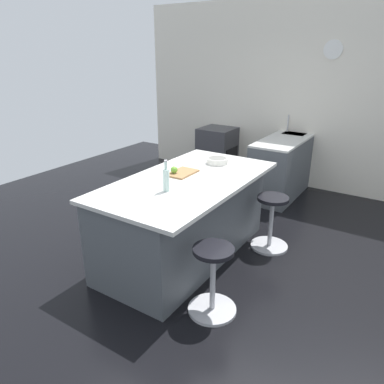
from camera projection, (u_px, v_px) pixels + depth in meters
The scene contains 11 objects.
ground_plane at pixel (187, 259), 4.11m from camera, with size 8.19×8.19×0.00m, color black.
interior_partition_left at pixel (292, 96), 6.02m from camera, with size 0.15×5.61×3.00m.
sink_cabinet at pixel (288, 162), 6.05m from camera, with size 2.01×0.60×1.20m.
oven_range at pixel (217, 152), 6.74m from camera, with size 0.60×0.61×0.89m.
kitchen_island at pixel (185, 217), 4.05m from camera, with size 2.16×1.16×0.93m.
stool_by_window at pixel (271, 224), 4.26m from camera, with size 0.44×0.44×0.65m.
stool_middle at pixel (213, 282), 3.19m from camera, with size 0.44×0.44×0.65m.
cutting_board at pixel (182, 173), 4.01m from camera, with size 0.36×0.24×0.02m, color olive.
apple_green at pixel (174, 170), 3.96m from camera, with size 0.08×0.08×0.08m, color #609E2D.
water_bottle at pixel (166, 179), 3.48m from camera, with size 0.06×0.06×0.31m.
fruit_bowl at pixel (217, 160), 4.36m from camera, with size 0.26×0.26×0.07m.
Camera 1 is at (2.94, 1.98, 2.21)m, focal length 33.96 mm.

